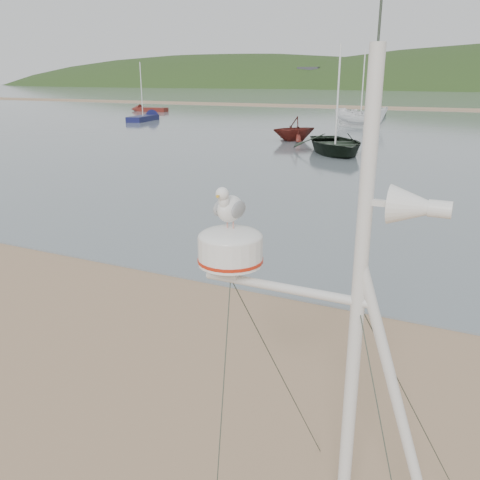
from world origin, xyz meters
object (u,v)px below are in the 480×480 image
at_px(boat_dark, 338,103).
at_px(boat_white, 362,100).
at_px(boat_red, 294,118).
at_px(sailboat_dark_mid, 377,114).
at_px(sailboat_blue_near, 149,117).
at_px(dinghy_red_far, 145,109).
at_px(mast_rig, 338,437).

height_order(boat_dark, boat_white, boat_dark).
bearing_deg(boat_dark, boat_red, 98.76).
xyz_separation_m(boat_dark, boat_red, (-4.19, 4.78, -1.24)).
height_order(sailboat_dark_mid, sailboat_blue_near, sailboat_dark_mid).
height_order(boat_red, dinghy_red_far, boat_red).
relative_size(boat_white, sailboat_dark_mid, 0.72).
relative_size(mast_rig, boat_red, 1.73).
relative_size(mast_rig, boat_dark, 0.96).
bearing_deg(sailboat_blue_near, sailboat_dark_mid, 37.64).
distance_m(mast_rig, boat_red, 31.43).
xyz_separation_m(boat_white, sailboat_blue_near, (-21.03, -1.57, -1.98)).
xyz_separation_m(boat_red, sailboat_dark_mid, (0.34, 25.69, -1.28)).
height_order(mast_rig, boat_white, mast_rig).
relative_size(mast_rig, sailboat_blue_near, 0.86).
bearing_deg(boat_dark, boat_white, 65.99).
distance_m(dinghy_red_far, sailboat_blue_near, 13.71).
bearing_deg(sailboat_blue_near, mast_rig, -52.65).
height_order(mast_rig, sailboat_dark_mid, sailboat_dark_mid).
relative_size(dinghy_red_far, sailboat_blue_near, 0.84).
height_order(boat_white, sailboat_blue_near, sailboat_blue_near).
bearing_deg(boat_dark, sailboat_dark_mid, 64.72).
height_order(boat_white, dinghy_red_far, boat_white).
height_order(mast_rig, sailboat_blue_near, sailboat_blue_near).
bearing_deg(boat_white, sailboat_dark_mid, 0.74).
bearing_deg(boat_red, boat_white, 124.10).
distance_m(boat_white, sailboat_dark_mid, 13.83).
xyz_separation_m(boat_red, boat_white, (1.68, 12.07, 0.71)).
relative_size(boat_red, sailboat_dark_mid, 0.49).
bearing_deg(boat_white, boat_red, 167.19).
height_order(dinghy_red_far, sailboat_blue_near, sailboat_blue_near).
bearing_deg(dinghy_red_far, boat_white, -17.39).
height_order(mast_rig, dinghy_red_far, mast_rig).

